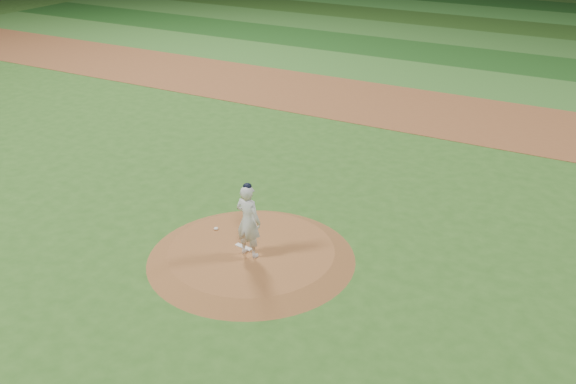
{
  "coord_description": "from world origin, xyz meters",
  "views": [
    {
      "loc": [
        7.88,
        -12.26,
        8.96
      ],
      "look_at": [
        0.0,
        2.0,
        1.1
      ],
      "focal_mm": 40.0,
      "sensor_mm": 36.0,
      "label": 1
    }
  ],
  "objects_px": {
    "pitcher_on_mound": "(248,221)",
    "pitching_rubber": "(244,247)",
    "rosin_bag": "(216,228)",
    "pitchers_mound": "(251,254)"
  },
  "relations": [
    {
      "from": "pitching_rubber",
      "to": "rosin_bag",
      "type": "relative_size",
      "value": 4.21
    },
    {
      "from": "pitchers_mound",
      "to": "pitching_rubber",
      "type": "bearing_deg",
      "value": 176.8
    },
    {
      "from": "rosin_bag",
      "to": "pitchers_mound",
      "type": "bearing_deg",
      "value": -17.66
    },
    {
      "from": "pitcher_on_mound",
      "to": "pitching_rubber",
      "type": "bearing_deg",
      "value": 143.78
    },
    {
      "from": "pitching_rubber",
      "to": "pitcher_on_mound",
      "type": "bearing_deg",
      "value": -27.48
    },
    {
      "from": "pitchers_mound",
      "to": "rosin_bag",
      "type": "relative_size",
      "value": 45.02
    },
    {
      "from": "pitchers_mound",
      "to": "pitcher_on_mound",
      "type": "xyz_separation_m",
      "value": [
        0.08,
        -0.22,
        1.13
      ]
    },
    {
      "from": "rosin_bag",
      "to": "pitcher_on_mound",
      "type": "distance_m",
      "value": 1.93
    },
    {
      "from": "pitchers_mound",
      "to": "pitcher_on_mound",
      "type": "bearing_deg",
      "value": -70.35
    },
    {
      "from": "rosin_bag",
      "to": "pitcher_on_mound",
      "type": "bearing_deg",
      "value": -24.12
    }
  ]
}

